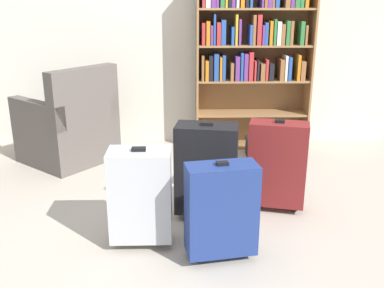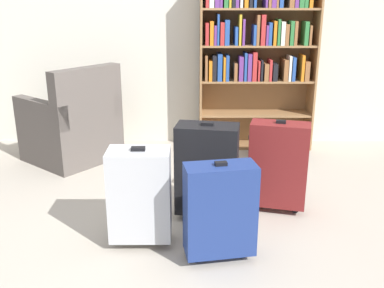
{
  "view_description": "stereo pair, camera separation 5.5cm",
  "coord_description": "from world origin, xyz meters",
  "px_view_note": "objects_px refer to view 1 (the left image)",
  "views": [
    {
      "loc": [
        0.06,
        -2.53,
        1.47
      ],
      "look_at": [
        0.11,
        0.22,
        0.55
      ],
      "focal_mm": 41.15,
      "sensor_mm": 36.0,
      "label": 1
    },
    {
      "loc": [
        0.11,
        -2.53,
        1.47
      ],
      "look_at": [
        0.11,
        0.22,
        0.55
      ],
      "focal_mm": 41.15,
      "sensor_mm": 36.0,
      "label": 2
    }
  ],
  "objects_px": {
    "bookshelf": "(252,47)",
    "armchair": "(69,128)",
    "storage_box": "(266,148)",
    "suitcase_silver": "(141,195)",
    "mug": "(131,155)",
    "suitcase_navy_blue": "(221,209)",
    "suitcase_black": "(206,169)",
    "suitcase_dark_red": "(277,164)"
  },
  "relations": [
    {
      "from": "suitcase_black",
      "to": "suitcase_navy_blue",
      "type": "height_order",
      "value": "suitcase_black"
    },
    {
      "from": "suitcase_silver",
      "to": "suitcase_dark_red",
      "type": "bearing_deg",
      "value": 26.14
    },
    {
      "from": "suitcase_navy_blue",
      "to": "suitcase_dark_red",
      "type": "distance_m",
      "value": 0.78
    },
    {
      "from": "bookshelf",
      "to": "suitcase_silver",
      "type": "distance_m",
      "value": 2.24
    },
    {
      "from": "suitcase_black",
      "to": "suitcase_silver",
      "type": "bearing_deg",
      "value": -140.25
    },
    {
      "from": "suitcase_navy_blue",
      "to": "suitcase_dark_red",
      "type": "relative_size",
      "value": 0.91
    },
    {
      "from": "bookshelf",
      "to": "suitcase_silver",
      "type": "height_order",
      "value": "bookshelf"
    },
    {
      "from": "suitcase_black",
      "to": "suitcase_silver",
      "type": "relative_size",
      "value": 1.08
    },
    {
      "from": "bookshelf",
      "to": "mug",
      "type": "xyz_separation_m",
      "value": [
        -1.18,
        -0.43,
        -0.96
      ]
    },
    {
      "from": "storage_box",
      "to": "suitcase_silver",
      "type": "xyz_separation_m",
      "value": [
        -1.05,
        -1.55,
        0.23
      ]
    },
    {
      "from": "bookshelf",
      "to": "mug",
      "type": "bearing_deg",
      "value": -160.0
    },
    {
      "from": "armchair",
      "to": "storage_box",
      "type": "relative_size",
      "value": 2.71
    },
    {
      "from": "bookshelf",
      "to": "suitcase_dark_red",
      "type": "xyz_separation_m",
      "value": [
        -0.01,
        -1.47,
        -0.66
      ]
    },
    {
      "from": "bookshelf",
      "to": "suitcase_dark_red",
      "type": "height_order",
      "value": "bookshelf"
    },
    {
      "from": "bookshelf",
      "to": "armchair",
      "type": "bearing_deg",
      "value": -166.68
    },
    {
      "from": "armchair",
      "to": "suitcase_silver",
      "type": "height_order",
      "value": "armchair"
    },
    {
      "from": "bookshelf",
      "to": "storage_box",
      "type": "xyz_separation_m",
      "value": [
        0.12,
        -0.37,
        -0.91
      ]
    },
    {
      "from": "bookshelf",
      "to": "suitcase_dark_red",
      "type": "distance_m",
      "value": 1.61
    },
    {
      "from": "bookshelf",
      "to": "mug",
      "type": "distance_m",
      "value": 1.58
    },
    {
      "from": "armchair",
      "to": "mug",
      "type": "distance_m",
      "value": 0.62
    },
    {
      "from": "storage_box",
      "to": "suitcase_navy_blue",
      "type": "bearing_deg",
      "value": -108.51
    },
    {
      "from": "armchair",
      "to": "suitcase_silver",
      "type": "relative_size",
      "value": 1.55
    },
    {
      "from": "suitcase_silver",
      "to": "mug",
      "type": "bearing_deg",
      "value": 99.11
    },
    {
      "from": "suitcase_dark_red",
      "to": "suitcase_silver",
      "type": "distance_m",
      "value": 1.03
    },
    {
      "from": "suitcase_silver",
      "to": "suitcase_navy_blue",
      "type": "bearing_deg",
      "value": -20.61
    },
    {
      "from": "mug",
      "to": "suitcase_dark_red",
      "type": "distance_m",
      "value": 1.59
    },
    {
      "from": "mug",
      "to": "storage_box",
      "type": "bearing_deg",
      "value": 2.4
    },
    {
      "from": "bookshelf",
      "to": "suitcase_silver",
      "type": "xyz_separation_m",
      "value": [
        -0.94,
        -1.92,
        -0.67
      ]
    },
    {
      "from": "bookshelf",
      "to": "storage_box",
      "type": "bearing_deg",
      "value": -72.7
    },
    {
      "from": "bookshelf",
      "to": "mug",
      "type": "relative_size",
      "value": 14.15
    },
    {
      "from": "suitcase_navy_blue",
      "to": "suitcase_black",
      "type": "bearing_deg",
      "value": 96.26
    },
    {
      "from": "suitcase_navy_blue",
      "to": "suitcase_silver",
      "type": "xyz_separation_m",
      "value": [
        -0.48,
        0.18,
        0.01
      ]
    },
    {
      "from": "storage_box",
      "to": "armchair",
      "type": "bearing_deg",
      "value": -178.87
    },
    {
      "from": "suitcase_silver",
      "to": "bookshelf",
      "type": "bearing_deg",
      "value": 63.97
    },
    {
      "from": "suitcase_dark_red",
      "to": "armchair",
      "type": "bearing_deg",
      "value": 148.51
    },
    {
      "from": "storage_box",
      "to": "suitcase_silver",
      "type": "height_order",
      "value": "suitcase_silver"
    },
    {
      "from": "suitcase_black",
      "to": "suitcase_dark_red",
      "type": "distance_m",
      "value": 0.52
    },
    {
      "from": "suitcase_black",
      "to": "suitcase_silver",
      "type": "xyz_separation_m",
      "value": [
        -0.42,
        -0.35,
        -0.03
      ]
    },
    {
      "from": "mug",
      "to": "armchair",
      "type": "bearing_deg",
      "value": 178.2
    },
    {
      "from": "armchair",
      "to": "suitcase_dark_red",
      "type": "height_order",
      "value": "armchair"
    },
    {
      "from": "storage_box",
      "to": "suitcase_dark_red",
      "type": "bearing_deg",
      "value": -96.73
    },
    {
      "from": "bookshelf",
      "to": "armchair",
      "type": "relative_size",
      "value": 1.72
    }
  ]
}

